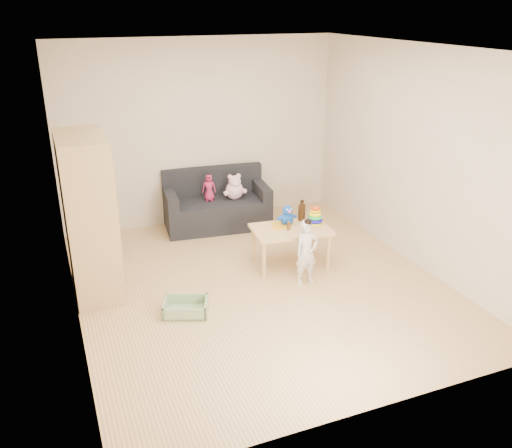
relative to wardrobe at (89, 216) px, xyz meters
name	(u,v)px	position (x,y,z in m)	size (l,w,h in m)	color
room	(260,176)	(1.74, -0.59, 0.42)	(4.50, 4.50, 4.50)	#DDB977
wardrobe	(89,216)	(0.00, 0.00, 0.00)	(0.49, 0.98, 1.77)	tan
sofa	(217,213)	(1.84, 1.26, -0.68)	(1.46, 0.73, 0.41)	black
play_table	(290,247)	(2.28, -0.25, -0.64)	(0.93, 0.59, 0.49)	#D0BA72
storage_bin	(186,307)	(0.79, -0.87, -0.82)	(0.45, 0.34, 0.14)	#89A97B
toddler	(307,253)	(2.26, -0.73, -0.51)	(0.28, 0.18, 0.74)	silver
pink_bear	(234,188)	(2.08, 1.21, -0.32)	(0.27, 0.23, 0.31)	#FFBBD9
doll	(209,188)	(1.73, 1.27, -0.29)	(0.19, 0.13, 0.38)	#B82255
ring_stacker	(315,217)	(2.62, -0.22, -0.31)	(0.19, 0.19, 0.22)	#DFFB0D
brown_bottle	(302,212)	(2.52, -0.06, -0.28)	(0.09, 0.09, 0.26)	black
blue_plush	(287,215)	(2.29, -0.13, -0.27)	(0.21, 0.17, 0.26)	blue
wooden_figure	(289,226)	(2.23, -0.30, -0.34)	(0.05, 0.04, 0.12)	brown
yellow_book	(281,225)	(2.20, -0.15, -0.39)	(0.22, 0.22, 0.02)	orange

